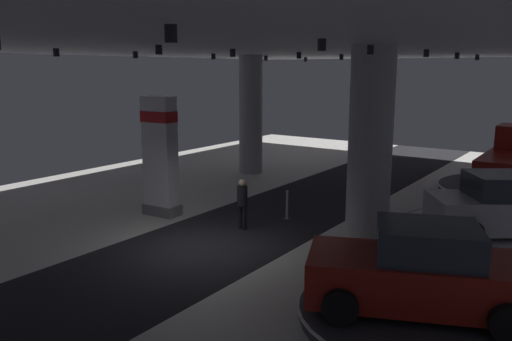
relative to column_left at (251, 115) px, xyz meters
name	(u,v)px	position (x,y,z in m)	size (l,w,h in m)	color
ground	(200,249)	(4.99, -9.45, -2.77)	(24.00, 44.00, 0.06)	silver
ceiling_with_spotlights	(195,42)	(4.99, -9.45, 2.80)	(24.00, 44.00, 0.39)	silver
column_left	(251,115)	(0.00, 0.00, 0.00)	(1.10, 1.10, 5.50)	#ADADB2
column_right	(370,150)	(8.75, -6.77, 0.00)	(1.18, 1.18, 5.50)	#ADADB2
brand_sign_pylon	(160,155)	(1.75, -7.66, -0.68)	(1.30, 0.72, 3.99)	slate
display_platform_near_right	(415,314)	(11.24, -10.20, -2.60)	(4.66, 4.66, 0.27)	#333338
display_car_near_right	(420,272)	(11.27, -10.19, -1.72)	(4.57, 3.41, 1.71)	maroon
display_platform_far_right	(512,190)	(10.99, 2.55, -2.61)	(5.68, 5.68, 0.24)	#333338
display_platform_mid_right	(506,239)	(11.90, -4.37, -2.56)	(6.07, 6.07, 0.35)	silver
display_car_mid_right	(508,207)	(11.88, -4.39, -1.64)	(4.48, 3.86, 1.71)	silver
visitor_walking_near	(242,201)	(4.96, -7.41, -1.84)	(0.32, 0.32, 1.59)	black
stanchion_a	(287,209)	(5.57, -5.79, -2.38)	(0.28, 0.28, 1.01)	#333338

